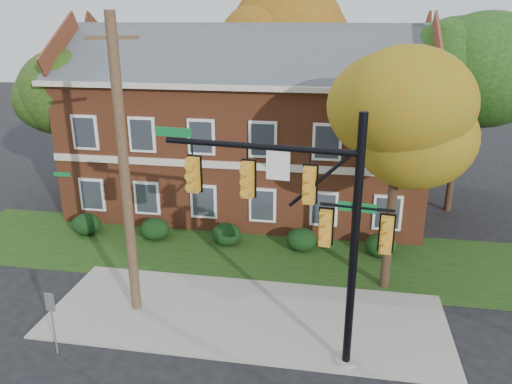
% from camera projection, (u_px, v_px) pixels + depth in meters
% --- Properties ---
extents(ground, '(120.00, 120.00, 0.00)m').
position_uv_depth(ground, '(240.00, 333.00, 16.81)').
color(ground, black).
rests_on(ground, ground).
extents(sidewalk, '(14.00, 5.00, 0.08)m').
position_uv_depth(sidewalk, '(245.00, 316.00, 17.72)').
color(sidewalk, gray).
rests_on(sidewalk, ground).
extents(grass_strip, '(30.00, 6.00, 0.04)m').
position_uv_depth(grass_strip, '(267.00, 254.00, 22.38)').
color(grass_strip, '#193811').
rests_on(grass_strip, ground).
extents(apartment_building, '(18.80, 8.80, 9.74)m').
position_uv_depth(apartment_building, '(247.00, 118.00, 26.57)').
color(apartment_building, brown).
rests_on(apartment_building, ground).
extents(hedge_far_left, '(1.40, 1.26, 1.05)m').
position_uv_depth(hedge_far_left, '(86.00, 224.00, 24.29)').
color(hedge_far_left, black).
rests_on(hedge_far_left, ground).
extents(hedge_left, '(1.40, 1.26, 1.05)m').
position_uv_depth(hedge_left, '(155.00, 229.00, 23.74)').
color(hedge_left, black).
rests_on(hedge_left, ground).
extents(hedge_center, '(1.40, 1.26, 1.05)m').
position_uv_depth(hedge_center, '(226.00, 234.00, 23.18)').
color(hedge_center, black).
rests_on(hedge_center, ground).
extents(hedge_right, '(1.40, 1.26, 1.05)m').
position_uv_depth(hedge_right, '(302.00, 240.00, 22.62)').
color(hedge_right, black).
rests_on(hedge_right, ground).
extents(hedge_far_right, '(1.40, 1.26, 1.05)m').
position_uv_depth(hedge_far_right, '(381.00, 245.00, 22.06)').
color(hedge_far_right, black).
rests_on(hedge_far_right, ground).
extents(tree_near_right, '(4.50, 4.25, 8.58)m').
position_uv_depth(tree_near_right, '(407.00, 121.00, 17.34)').
color(tree_near_right, black).
rests_on(tree_near_right, ground).
extents(tree_left_rear, '(5.40, 5.10, 8.88)m').
position_uv_depth(tree_left_rear, '(63.00, 84.00, 26.52)').
color(tree_left_rear, black).
rests_on(tree_left_rear, ground).
extents(tree_right_rear, '(6.30, 5.95, 10.62)m').
position_uv_depth(tree_right_rear, '(475.00, 59.00, 24.52)').
color(tree_right_rear, black).
rests_on(tree_right_rear, ground).
extents(tree_far_rear, '(6.84, 6.46, 11.52)m').
position_uv_depth(tree_far_rear, '(289.00, 37.00, 32.36)').
color(tree_far_rear, black).
rests_on(tree_far_rear, ground).
extents(traffic_signal, '(6.97, 1.05, 7.81)m').
position_uv_depth(traffic_signal, '(306.00, 214.00, 14.05)').
color(traffic_signal, gray).
rests_on(traffic_signal, ground).
extents(utility_pole, '(1.53, 0.70, 10.29)m').
position_uv_depth(utility_pole, '(124.00, 172.00, 16.49)').
color(utility_pole, '#452E20').
rests_on(utility_pole, ground).
extents(sign_post, '(0.32, 0.08, 2.16)m').
position_uv_depth(sign_post, '(51.00, 313.00, 15.34)').
color(sign_post, slate).
rests_on(sign_post, ground).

